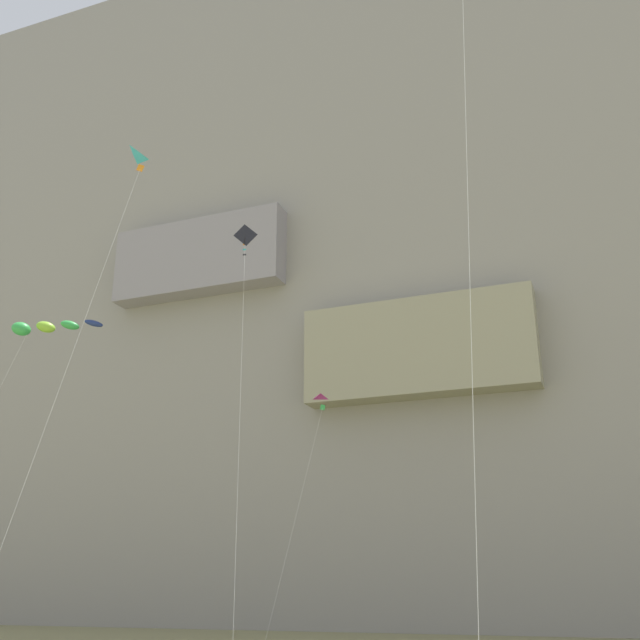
{
  "coord_description": "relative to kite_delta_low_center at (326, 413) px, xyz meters",
  "views": [
    {
      "loc": [
        12.85,
        -7.5,
        2.87
      ],
      "look_at": [
        2.06,
        19.87,
        13.31
      ],
      "focal_mm": 42.54,
      "sensor_mm": 36.0,
      "label": 1
    }
  ],
  "objects": [
    {
      "name": "cliff_face",
      "position": [
        4.54,
        19.66,
        18.09
      ],
      "size": [
        180.0,
        25.6,
        63.65
      ],
      "color": "gray",
      "rests_on": "ground"
    },
    {
      "name": "kite_delta_low_center",
      "position": [
        0.0,
        0.0,
        0.0
      ],
      "size": [
        2.12,
        6.98,
        14.25
      ],
      "color": "#CC3399",
      "rests_on": "ground"
    },
    {
      "name": "kite_windsock_high_right",
      "position": [
        -20.4,
        -4.25,
        7.09
      ],
      "size": [
        7.26,
        8.97,
        21.75
      ],
      "color": "green",
      "rests_on": "ground"
    },
    {
      "name": "kite_delta_mid_center",
      "position": [
        -2.68,
        -18.15,
        7.88
      ],
      "size": [
        2.97,
        6.12,
        22.71
      ],
      "color": "#38B2D1",
      "rests_on": "ground"
    },
    {
      "name": "kite_diamond_high_center",
      "position": [
        -2.31,
        -7.79,
        8.58
      ],
      "size": [
        3.64,
        5.22,
        24.34
      ],
      "color": "black",
      "rests_on": "ground"
    }
  ]
}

